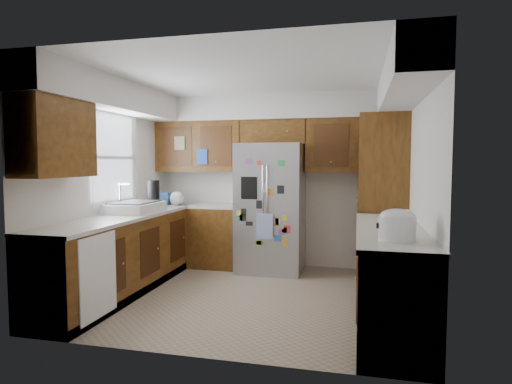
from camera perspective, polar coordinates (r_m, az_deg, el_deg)
floor at (r=5.07m, az=-0.81°, el=-13.71°), size 3.60×3.60×0.00m
room_shell at (r=5.22m, az=-0.97°, el=7.06°), size 3.64×3.24×2.52m
left_counter_run at (r=5.47m, az=-14.82°, el=-7.89°), size 1.36×3.20×0.92m
right_counter_run at (r=4.37m, az=17.36°, el=-11.08°), size 0.63×2.25×0.92m
pantry at (r=5.86m, az=16.40°, el=-0.75°), size 0.60×0.90×2.15m
fridge at (r=6.04m, az=1.98°, el=-2.12°), size 0.90×0.79×1.80m
bridge_cabinet at (r=6.25m, az=2.42°, el=7.95°), size 0.96×0.34×0.35m
fridge_top_items at (r=6.25m, az=1.85°, el=10.62°), size 0.82×0.29×0.26m
sink_assembly at (r=5.51m, az=-15.85°, el=-1.95°), size 0.52×0.70×0.37m
left_counter_clutter at (r=6.13m, az=-12.25°, el=-0.71°), size 0.39×0.79×0.38m
rice_cooker at (r=3.59m, az=18.30°, el=-4.07°), size 0.30×0.29×0.25m
paper_towel at (r=3.59m, az=19.01°, el=-4.23°), size 0.11×0.11×0.25m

